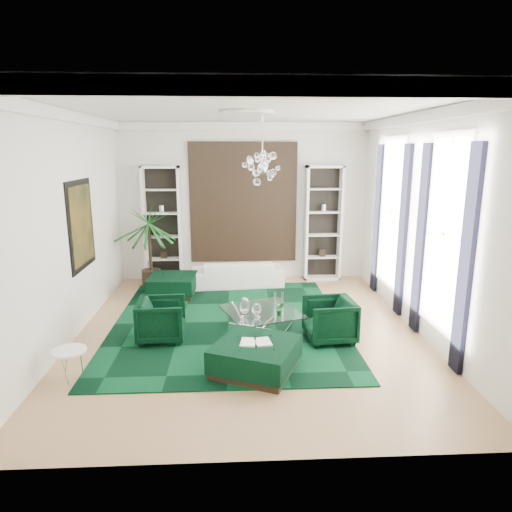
{
  "coord_description": "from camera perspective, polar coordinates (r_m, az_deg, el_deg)",
  "views": [
    {
      "loc": [
        -0.27,
        -7.63,
        3.17
      ],
      "look_at": [
        0.16,
        0.5,
        1.26
      ],
      "focal_mm": 32.0,
      "sensor_mm": 36.0,
      "label": 1
    }
  ],
  "objects": [
    {
      "name": "floor",
      "position": [
        8.27,
        -0.9,
        -9.41
      ],
      "size": [
        6.0,
        7.0,
        0.02
      ],
      "primitive_type": "cube",
      "color": "tan",
      "rests_on": "ground"
    },
    {
      "name": "ceiling",
      "position": [
        7.66,
        -1.01,
        17.99
      ],
      "size": [
        6.0,
        7.0,
        0.02
      ],
      "primitive_type": "cube",
      "color": "white",
      "rests_on": "ground"
    },
    {
      "name": "wall_back",
      "position": [
        11.22,
        -1.61,
        6.68
      ],
      "size": [
        6.0,
        0.02,
        3.8
      ],
      "primitive_type": "cube",
      "color": "silver",
      "rests_on": "ground"
    },
    {
      "name": "wall_front",
      "position": [
        4.32,
        0.73,
        -3.87
      ],
      "size": [
        6.0,
        0.02,
        3.8
      ],
      "primitive_type": "cube",
      "color": "silver",
      "rests_on": "ground"
    },
    {
      "name": "wall_left",
      "position": [
        8.21,
        -22.49,
        3.29
      ],
      "size": [
        0.02,
        7.0,
        3.8
      ],
      "primitive_type": "cube",
      "color": "silver",
      "rests_on": "ground"
    },
    {
      "name": "wall_right",
      "position": [
        8.4,
        20.07,
        3.7
      ],
      "size": [
        0.02,
        7.0,
        3.8
      ],
      "primitive_type": "cube",
      "color": "silver",
      "rests_on": "ground"
    },
    {
      "name": "crown_molding",
      "position": [
        7.66,
        -1.01,
        17.17
      ],
      "size": [
        6.0,
        7.0,
        0.18
      ],
      "primitive_type": null,
      "color": "white",
      "rests_on": "ceiling"
    },
    {
      "name": "ceiling_medallion",
      "position": [
        7.96,
        -1.09,
        17.52
      ],
      "size": [
        0.9,
        0.9,
        0.05
      ],
      "primitive_type": "cylinder",
      "color": "white",
      "rests_on": "ceiling"
    },
    {
      "name": "tapestry",
      "position": [
        11.17,
        -1.6,
        6.66
      ],
      "size": [
        2.5,
        0.06,
        2.8
      ],
      "primitive_type": "cube",
      "color": "black",
      "rests_on": "wall_back"
    },
    {
      "name": "shelving_left",
      "position": [
        11.21,
        -11.6,
        3.84
      ],
      "size": [
        0.9,
        0.38,
        2.8
      ],
      "primitive_type": null,
      "color": "white",
      "rests_on": "floor"
    },
    {
      "name": "shelving_right",
      "position": [
        11.3,
        8.39,
        4.04
      ],
      "size": [
        0.9,
        0.38,
        2.8
      ],
      "primitive_type": null,
      "color": "white",
      "rests_on": "floor"
    },
    {
      "name": "painting",
      "position": [
        8.76,
        -20.95,
        3.66
      ],
      "size": [
        0.04,
        1.3,
        1.6
      ],
      "primitive_type": "cube",
      "color": "black",
      "rests_on": "wall_left"
    },
    {
      "name": "window_near",
      "position": [
        7.59,
        22.53,
        2.55
      ],
      "size": [
        0.03,
        1.1,
        2.9
      ],
      "primitive_type": "cube",
      "color": "white",
      "rests_on": "wall_right"
    },
    {
      "name": "curtain_near_a",
      "position": [
        6.94,
        24.8,
        -0.69
      ],
      "size": [
        0.07,
        0.3,
        3.25
      ],
      "primitive_type": "cube",
      "color": "black",
      "rests_on": "floor"
    },
    {
      "name": "curtain_near_b",
      "position": [
        8.31,
        19.9,
        1.87
      ],
      "size": [
        0.07,
        0.3,
        3.25
      ],
      "primitive_type": "cube",
      "color": "black",
      "rests_on": "floor"
    },
    {
      "name": "window_far",
      "position": [
        9.78,
        16.58,
        5.19
      ],
      "size": [
        0.03,
        1.1,
        2.9
      ],
      "primitive_type": "cube",
      "color": "white",
      "rests_on": "wall_right"
    },
    {
      "name": "curtain_far_a",
      "position": [
        9.08,
        17.88,
        2.92
      ],
      "size": [
        0.07,
        0.3,
        3.25
      ],
      "primitive_type": "cube",
      "color": "black",
      "rests_on": "floor"
    },
    {
      "name": "curtain_far_b",
      "position": [
        10.53,
        14.91,
        4.45
      ],
      "size": [
        0.07,
        0.3,
        3.25
      ],
      "primitive_type": "cube",
      "color": "black",
      "rests_on": "floor"
    },
    {
      "name": "rug",
      "position": [
        8.65,
        -3.49,
        -8.25
      ],
      "size": [
        4.2,
        5.0,
        0.02
      ],
      "primitive_type": "cube",
      "color": "black",
      "rests_on": "floor"
    },
    {
      "name": "sofa",
      "position": [
        10.81,
        -2.32,
        -2.17
      ],
      "size": [
        2.18,
        1.0,
        0.62
      ],
      "primitive_type": "imported",
      "rotation": [
        0.0,
        0.0,
        3.23
      ],
      "color": "white",
      "rests_on": "floor"
    },
    {
      "name": "armchair_left",
      "position": [
        7.94,
        -11.73,
        -7.81
      ],
      "size": [
        0.82,
        0.8,
        0.72
      ],
      "primitive_type": "imported",
      "rotation": [
        0.0,
        0.0,
        1.61
      ],
      "color": "black",
      "rests_on": "floor"
    },
    {
      "name": "armchair_right",
      "position": [
        7.85,
        9.16,
        -7.9
      ],
      "size": [
        0.87,
        0.84,
        0.73
      ],
      "primitive_type": "imported",
      "rotation": [
        0.0,
        0.0,
        -1.49
      ],
      "color": "black",
      "rests_on": "floor"
    },
    {
      "name": "coffee_table",
      "position": [
        8.11,
        0.69,
        -8.24
      ],
      "size": [
        1.53,
        1.53,
        0.41
      ],
      "primitive_type": null,
      "rotation": [
        0.0,
        0.0,
        0.34
      ],
      "color": "white",
      "rests_on": "floor"
    },
    {
      "name": "ottoman_side",
      "position": [
        10.31,
        -10.37,
        -3.65
      ],
      "size": [
        1.06,
        1.06,
        0.44
      ],
      "primitive_type": "cube",
      "rotation": [
        0.0,
        0.0,
        -0.06
      ],
      "color": "black",
      "rests_on": "floor"
    },
    {
      "name": "ottoman_front",
      "position": [
        6.8,
        -0.05,
        -12.5
      ],
      "size": [
        1.46,
        1.46,
        0.44
      ],
      "primitive_type": "cube",
      "rotation": [
        0.0,
        0.0,
        -0.41
      ],
      "color": "black",
      "rests_on": "floor"
    },
    {
      "name": "book",
      "position": [
        6.7,
        -0.05,
        -10.66
      ],
      "size": [
        0.45,
        0.3,
        0.03
      ],
      "primitive_type": "cube",
      "color": "white",
      "rests_on": "ottoman_front"
    },
    {
      "name": "side_table",
      "position": [
        7.03,
        -22.17,
        -12.59
      ],
      "size": [
        0.57,
        0.57,
        0.45
      ],
      "primitive_type": "cylinder",
      "rotation": [
        0.0,
        0.0,
        0.23
      ],
      "color": "white",
      "rests_on": "floor"
    },
    {
      "name": "palm",
      "position": [
        10.83,
        -13.19,
        2.5
      ],
      "size": [
        1.94,
        1.94,
        2.45
      ],
      "primitive_type": null,
      "rotation": [
        0.0,
        0.0,
        -0.32
      ],
      "color": "#19591E",
      "rests_on": "floor"
    },
    {
      "name": "chandelier",
      "position": [
        8.05,
        0.79,
        10.92
      ],
      "size": [
        0.86,
        0.86,
        0.65
      ],
      "primitive_type": null,
      "rotation": [
        0.0,
        0.0,
        -0.2
      ],
      "color": "white",
      "rests_on": "ceiling"
    },
    {
      "name": "table_plant",
      "position": [
        7.78,
        3.03,
        -6.63
      ],
      "size": [
        0.15,
        0.13,
        0.24
      ],
      "primitive_type": "imported",
      "rotation": [
        0.0,
        0.0,
        -0.17
      ],
      "color": "#19591E",
      "rests_on": "coffee_table"
    }
  ]
}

